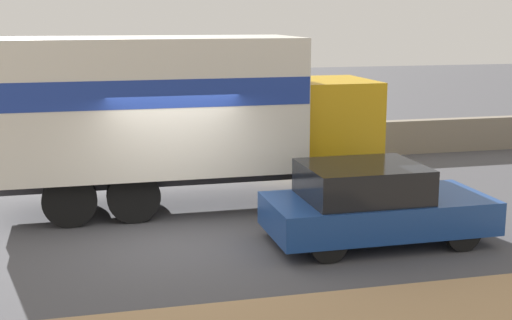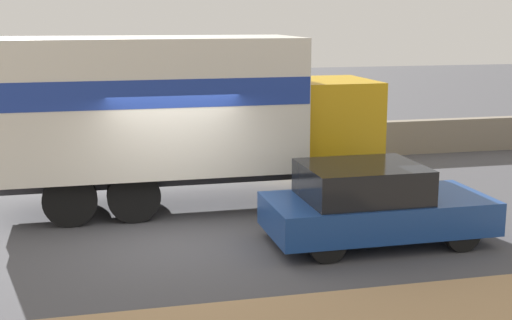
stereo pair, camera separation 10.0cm
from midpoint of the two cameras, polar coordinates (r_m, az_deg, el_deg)
ground_plane at (r=12.98m, az=-5.98°, el=-6.42°), size 80.00×80.00×0.00m
stone_wall_backdrop at (r=19.21m, az=-8.85°, el=0.91°), size 60.00×0.35×0.97m
box_truck at (r=14.78m, az=-6.63°, el=3.99°), size 7.78×2.51×3.55m
car_hatchback at (r=12.78m, az=9.11°, el=-3.48°), size 3.94×1.85×1.43m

